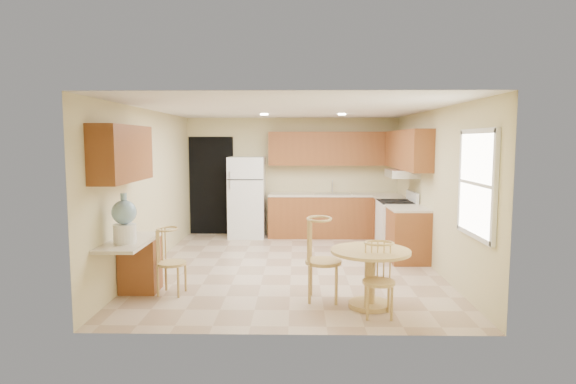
{
  "coord_description": "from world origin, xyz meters",
  "views": [
    {
      "loc": [
        0.08,
        -7.56,
        2.0
      ],
      "look_at": [
        -0.05,
        0.3,
        1.17
      ],
      "focal_mm": 30.0,
      "sensor_mm": 36.0,
      "label": 1
    }
  ],
  "objects_px": {
    "chair_table_a": "(324,253)",
    "water_crock": "(124,221)",
    "refrigerator": "(247,197)",
    "dining_table": "(370,270)",
    "stove": "(397,225)",
    "chair_table_b": "(380,274)",
    "chair_desk": "(170,256)"
  },
  "relations": [
    {
      "from": "water_crock",
      "to": "stove",
      "type": "bearing_deg",
      "value": 37.65
    },
    {
      "from": "refrigerator",
      "to": "dining_table",
      "type": "xyz_separation_m",
      "value": [
        1.92,
        -4.29,
        -0.38
      ]
    },
    {
      "from": "stove",
      "to": "dining_table",
      "type": "relative_size",
      "value": 1.14
    },
    {
      "from": "chair_table_b",
      "to": "chair_desk",
      "type": "distance_m",
      "value": 2.69
    },
    {
      "from": "dining_table",
      "to": "chair_desk",
      "type": "relative_size",
      "value": 1.1
    },
    {
      "from": "chair_desk",
      "to": "chair_table_a",
      "type": "bearing_deg",
      "value": 90.16
    },
    {
      "from": "stove",
      "to": "chair_table_a",
      "type": "distance_m",
      "value": 3.28
    },
    {
      "from": "chair_table_a",
      "to": "water_crock",
      "type": "xyz_separation_m",
      "value": [
        -2.42,
        -0.11,
        0.41
      ]
    },
    {
      "from": "stove",
      "to": "chair_table_a",
      "type": "height_order",
      "value": "stove"
    },
    {
      "from": "dining_table",
      "to": "water_crock",
      "type": "bearing_deg",
      "value": 179.28
    },
    {
      "from": "dining_table",
      "to": "chair_table_a",
      "type": "bearing_deg",
      "value": 164.68
    },
    {
      "from": "stove",
      "to": "water_crock",
      "type": "distance_m",
      "value": 4.99
    },
    {
      "from": "refrigerator",
      "to": "dining_table",
      "type": "relative_size",
      "value": 1.76
    },
    {
      "from": "chair_desk",
      "to": "water_crock",
      "type": "bearing_deg",
      "value": -46.67
    },
    {
      "from": "chair_table_b",
      "to": "chair_desk",
      "type": "bearing_deg",
      "value": -13.13
    },
    {
      "from": "stove",
      "to": "dining_table",
      "type": "height_order",
      "value": "stove"
    },
    {
      "from": "chair_table_b",
      "to": "stove",
      "type": "bearing_deg",
      "value": -101.09
    },
    {
      "from": "refrigerator",
      "to": "stove",
      "type": "bearing_deg",
      "value": -22.99
    },
    {
      "from": "refrigerator",
      "to": "chair_table_b",
      "type": "distance_m",
      "value": 5.09
    },
    {
      "from": "stove",
      "to": "chair_table_b",
      "type": "relative_size",
      "value": 1.29
    },
    {
      "from": "water_crock",
      "to": "refrigerator",
      "type": "bearing_deg",
      "value": 76.12
    },
    {
      "from": "stove",
      "to": "water_crock",
      "type": "bearing_deg",
      "value": -142.35
    },
    {
      "from": "stove",
      "to": "dining_table",
      "type": "xyz_separation_m",
      "value": [
        -0.95,
        -3.07,
        -0.01
      ]
    },
    {
      "from": "chair_table_a",
      "to": "chair_table_b",
      "type": "bearing_deg",
      "value": 52.6
    },
    {
      "from": "dining_table",
      "to": "chair_table_b",
      "type": "distance_m",
      "value": 0.4
    },
    {
      "from": "stove",
      "to": "water_crock",
      "type": "relative_size",
      "value": 1.79
    },
    {
      "from": "chair_table_a",
      "to": "chair_desk",
      "type": "distance_m",
      "value": 1.99
    },
    {
      "from": "refrigerator",
      "to": "water_crock",
      "type": "distance_m",
      "value": 4.38
    },
    {
      "from": "refrigerator",
      "to": "chair_desk",
      "type": "height_order",
      "value": "refrigerator"
    },
    {
      "from": "refrigerator",
      "to": "stove",
      "type": "distance_m",
      "value": 3.15
    },
    {
      "from": "dining_table",
      "to": "refrigerator",
      "type": "bearing_deg",
      "value": 114.18
    },
    {
      "from": "chair_table_a",
      "to": "water_crock",
      "type": "bearing_deg",
      "value": -82.41
    }
  ]
}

